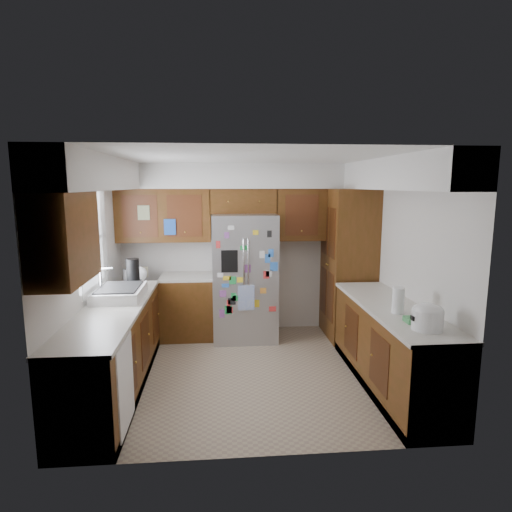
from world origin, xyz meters
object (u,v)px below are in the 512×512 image
Objects in this scene: pantry at (348,264)px; paper_towel at (398,300)px; fridge at (244,277)px; rice_cooker at (428,316)px.

pantry is 8.06× the size of paper_towel.
fridge reaches higher than paper_towel.
fridge is 2.87m from rice_cooker.
fridge is at bearing 177.95° from pantry.
pantry reaches higher than paper_towel.
pantry is 1.89m from paper_towel.
pantry reaches higher than rice_cooker.
rice_cooker is 0.50m from paper_towel.
fridge is at bearing 126.53° from paper_towel.
pantry is at bearing 88.16° from paper_towel.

